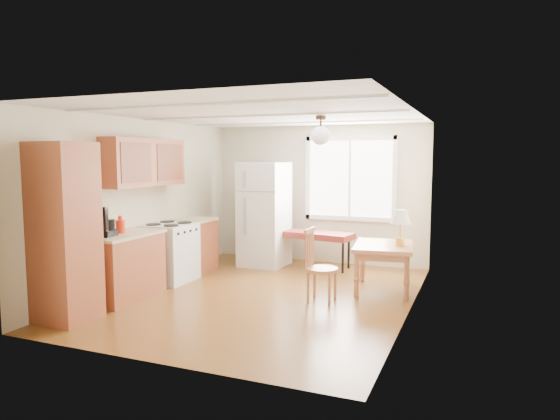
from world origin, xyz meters
The scene contains 11 objects.
room_shell centered at (0.00, 0.00, 1.25)m, with size 4.60×5.60×2.62m.
kitchen_run centered at (-1.72, -0.63, 0.84)m, with size 0.65×3.40×2.20m.
window_unit centered at (0.60, 2.47, 1.55)m, with size 1.64×0.05×1.51m.
pendant_light centered at (0.70, 0.40, 2.24)m, with size 0.26×0.26×0.40m.
refrigerator centered at (-0.78, 1.82, 0.92)m, with size 0.78×0.80×1.84m.
bench centered at (0.10, 1.92, 0.57)m, with size 1.46×0.73×0.64m.
dining_table centered at (1.50, 0.92, 0.57)m, with size 0.95×1.18×0.68m.
chair centered at (0.76, 0.01, 0.56)m, with size 0.43×0.43×0.97m.
table_lamp centered at (1.74, 0.89, 1.05)m, with size 0.30×0.30×0.51m.
coffee_maker centered at (-1.72, -1.16, 1.04)m, with size 0.23×0.28×0.40m.
kettle centered at (-1.75, -0.83, 1.00)m, with size 0.13×0.13×0.24m.
Camera 1 is at (2.79, -6.23, 1.92)m, focal length 32.00 mm.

